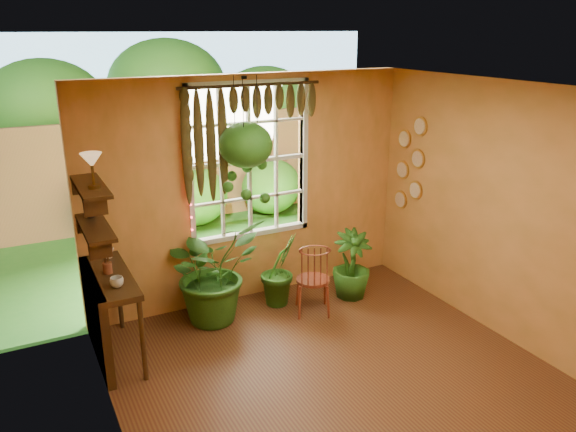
% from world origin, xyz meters
% --- Properties ---
extents(floor, '(4.50, 4.50, 0.00)m').
position_xyz_m(floor, '(0.00, 0.00, 0.00)').
color(floor, '#5A3519').
rests_on(floor, ground).
extents(ceiling, '(4.50, 4.50, 0.00)m').
position_xyz_m(ceiling, '(0.00, 0.00, 2.70)').
color(ceiling, silver).
rests_on(ceiling, wall_back).
extents(wall_back, '(4.00, 0.00, 4.00)m').
position_xyz_m(wall_back, '(0.00, 2.25, 1.35)').
color(wall_back, '#E8984F').
rests_on(wall_back, floor).
extents(wall_left, '(0.00, 4.50, 4.50)m').
position_xyz_m(wall_left, '(-2.00, 0.00, 1.35)').
color(wall_left, '#E8984F').
rests_on(wall_left, floor).
extents(wall_right, '(0.00, 4.50, 4.50)m').
position_xyz_m(wall_right, '(2.00, 0.00, 1.35)').
color(wall_right, '#E8984F').
rests_on(wall_right, floor).
extents(window, '(1.52, 0.10, 1.86)m').
position_xyz_m(window, '(0.00, 2.28, 1.70)').
color(window, silver).
rests_on(window, wall_back).
extents(valance_vine, '(1.70, 0.12, 1.10)m').
position_xyz_m(valance_vine, '(-0.08, 2.16, 2.28)').
color(valance_vine, '#3B2510').
rests_on(valance_vine, window).
extents(string_lights, '(0.03, 0.03, 1.54)m').
position_xyz_m(string_lights, '(-0.76, 2.19, 1.75)').
color(string_lights, '#FF2633').
rests_on(string_lights, window).
extents(wall_plates, '(0.04, 0.32, 1.10)m').
position_xyz_m(wall_plates, '(1.98, 1.79, 1.55)').
color(wall_plates, '#FFF3D0').
rests_on(wall_plates, wall_right).
extents(counter_ledge, '(0.40, 1.20, 0.90)m').
position_xyz_m(counter_ledge, '(-1.91, 1.60, 0.55)').
color(counter_ledge, '#3B2510').
rests_on(counter_ledge, floor).
extents(shelf_lower, '(0.25, 0.90, 0.04)m').
position_xyz_m(shelf_lower, '(-1.88, 1.60, 1.40)').
color(shelf_lower, '#3B2510').
rests_on(shelf_lower, wall_left).
extents(shelf_upper, '(0.25, 0.90, 0.04)m').
position_xyz_m(shelf_upper, '(-1.88, 1.60, 1.80)').
color(shelf_upper, '#3B2510').
rests_on(shelf_upper, wall_left).
extents(backyard, '(14.00, 10.00, 12.00)m').
position_xyz_m(backyard, '(0.24, 6.87, 1.28)').
color(backyard, '#22621C').
rests_on(backyard, ground).
extents(windsor_chair, '(0.51, 0.52, 1.04)m').
position_xyz_m(windsor_chair, '(0.42, 1.47, 0.30)').
color(windsor_chair, brown).
rests_on(windsor_chair, floor).
extents(potted_plant_left, '(1.31, 1.22, 1.20)m').
position_xyz_m(potted_plant_left, '(-0.65, 1.87, 0.60)').
color(potted_plant_left, '#1C4412').
rests_on(potted_plant_left, floor).
extents(potted_plant_mid, '(0.59, 0.53, 0.88)m').
position_xyz_m(potted_plant_mid, '(0.19, 1.88, 0.44)').
color(potted_plant_mid, '#1C4412').
rests_on(potted_plant_mid, floor).
extents(potted_plant_right, '(0.53, 0.53, 0.85)m').
position_xyz_m(potted_plant_right, '(1.05, 1.63, 0.43)').
color(potted_plant_right, '#1C4412').
rests_on(potted_plant_right, floor).
extents(hanging_basket, '(0.60, 0.60, 1.41)m').
position_xyz_m(hanging_basket, '(-0.15, 2.02, 1.88)').
color(hanging_basket, black).
rests_on(hanging_basket, ceiling).
extents(cup_a, '(0.16, 0.16, 0.10)m').
position_xyz_m(cup_a, '(-1.78, 1.28, 0.95)').
color(cup_a, silver).
rests_on(cup_a, counter_ledge).
extents(cup_b, '(0.13, 0.13, 0.11)m').
position_xyz_m(cup_b, '(-1.72, 2.04, 0.95)').
color(cup_b, beige).
rests_on(cup_b, counter_ledge).
extents(brush_jar, '(0.09, 0.09, 0.33)m').
position_xyz_m(brush_jar, '(-1.80, 1.64, 1.03)').
color(brush_jar, brown).
rests_on(brush_jar, counter_ledge).
extents(shelf_vase, '(0.15, 0.15, 0.12)m').
position_xyz_m(shelf_vase, '(-1.87, 1.87, 1.48)').
color(shelf_vase, '#B2AD99').
rests_on(shelf_vase, shelf_lower).
extents(tiffany_lamp, '(0.19, 0.19, 0.32)m').
position_xyz_m(tiffany_lamp, '(-1.86, 1.45, 2.05)').
color(tiffany_lamp, '#523917').
rests_on(tiffany_lamp, shelf_upper).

